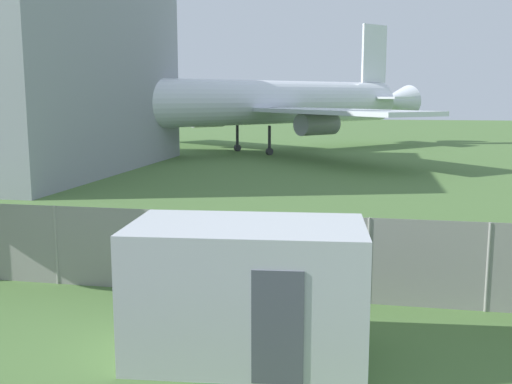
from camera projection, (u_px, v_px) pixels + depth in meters
perimeter_fence at (153, 250)px, 14.39m from camera, size 56.07×0.07×1.99m
airplane at (240, 103)px, 48.06m from camera, size 30.51×34.53×11.35m
portable_cabin at (247, 291)px, 10.70m from camera, size 4.34×2.68×2.44m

